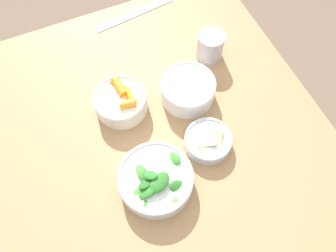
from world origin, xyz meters
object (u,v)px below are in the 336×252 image
(bowl_carrots, at_px, (121,101))
(ruler, at_px, (135,13))
(bowl_greens, at_px, (156,180))
(bowl_beans_hotdog, at_px, (188,90))
(cup, at_px, (210,46))
(bowl_cookies, at_px, (208,141))

(bowl_carrots, relative_size, ruler, 0.51)
(bowl_greens, xyz_separation_m, bowl_beans_hotdog, (0.19, 0.21, 0.00))
(bowl_beans_hotdog, bearing_deg, cup, 41.11)
(bowl_cookies, relative_size, ruler, 0.44)
(bowl_carrots, xyz_separation_m, bowl_cookies, (0.18, -0.21, -0.01))
(bowl_greens, height_order, cup, cup)
(bowl_beans_hotdog, bearing_deg, bowl_greens, -131.77)
(bowl_carrots, xyz_separation_m, ruler, (0.17, 0.33, -0.03))
(ruler, relative_size, cup, 3.37)
(ruler, distance_m, cup, 0.30)
(bowl_carrots, distance_m, ruler, 0.37)
(bowl_beans_hotdog, bearing_deg, bowl_cookies, -95.33)
(bowl_carrots, bearing_deg, cup, 12.45)
(bowl_carrots, distance_m, bowl_greens, 0.25)
(bowl_carrots, relative_size, bowl_cookies, 1.16)
(bowl_greens, distance_m, bowl_cookies, 0.18)
(ruler, bearing_deg, bowl_cookies, -89.12)
(bowl_cookies, bearing_deg, bowl_carrots, 130.53)
(bowl_carrots, relative_size, bowl_beans_hotdog, 0.95)
(ruler, bearing_deg, cup, -59.69)
(bowl_cookies, height_order, ruler, bowl_cookies)
(bowl_cookies, distance_m, ruler, 0.54)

